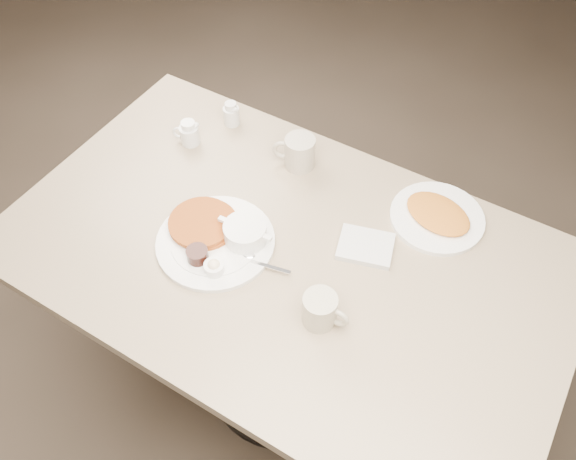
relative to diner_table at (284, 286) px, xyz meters
The scene contains 9 objects.
room 0.82m from the diner_table, ahead, with size 7.04×8.04×2.84m.
diner_table is the anchor object (origin of this frame).
main_plate 0.26m from the diner_table, 159.58° to the right, with size 0.40×0.34×0.07m.
coffee_mug_near 0.31m from the diner_table, 35.87° to the right, with size 0.12×0.09×0.09m.
napkin 0.28m from the diner_table, 33.56° to the left, with size 0.17×0.15×0.02m.
coffee_mug_far 0.40m from the diner_table, 113.72° to the left, with size 0.14×0.12×0.10m.
creamer_left 0.56m from the diner_table, 155.66° to the left, with size 0.09×0.06×0.08m.
creamer_right 0.58m from the diner_table, 139.24° to the left, with size 0.07×0.05×0.08m.
hash_plate 0.47m from the diner_table, 45.74° to the left, with size 0.32×0.32×0.04m.
Camera 1 is at (0.49, -0.79, 2.00)m, focal length 36.52 mm.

